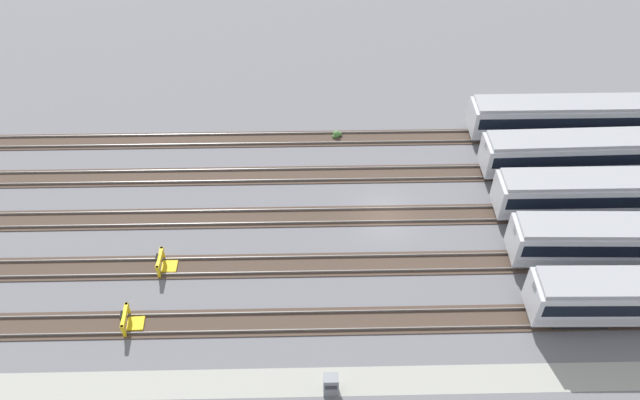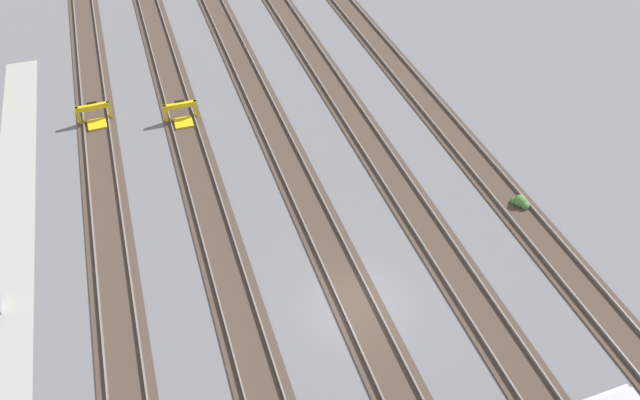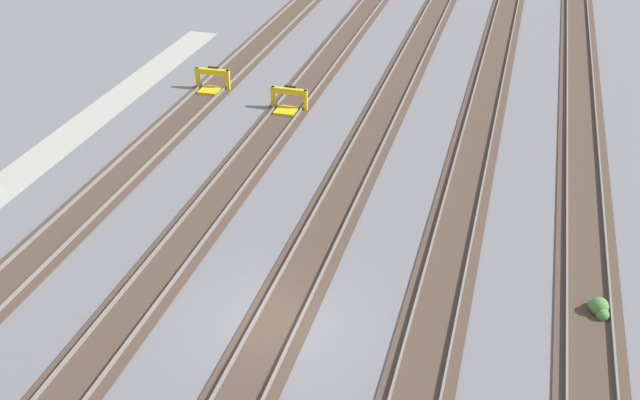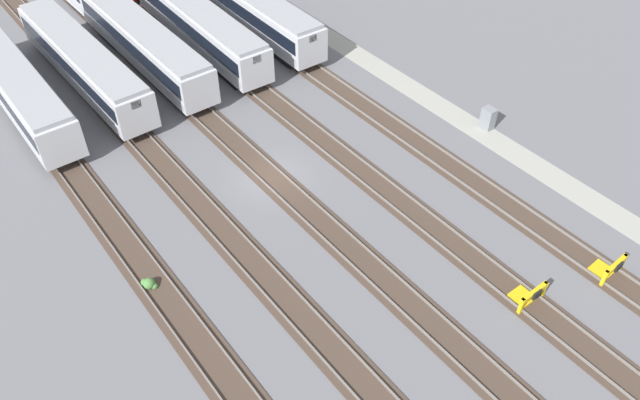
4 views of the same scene
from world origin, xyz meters
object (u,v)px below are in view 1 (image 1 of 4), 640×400
at_px(subway_car_back_row_leftmost, 639,240).
at_px(electrical_cabinet, 331,384).
at_px(bumper_stop_near_inner_track, 164,263).
at_px(weed_clump, 337,134).
at_px(subway_car_front_row_leftmost, 573,117).
at_px(subway_car_back_row_rightmost, 592,153).
at_px(bumper_stop_nearest_track, 130,320).
at_px(subway_car_back_row_centre, 613,193).

height_order(subway_car_back_row_leftmost, electrical_cabinet, subway_car_back_row_leftmost).
relative_size(bumper_stop_near_inner_track, weed_clump, 2.18).
bearing_deg(subway_car_front_row_leftmost, electrical_cabinet, -131.60).
relative_size(subway_car_back_row_leftmost, electrical_cabinet, 11.29).
height_order(subway_car_back_row_leftmost, subway_car_back_row_rightmost, same).
xyz_separation_m(subway_car_front_row_leftmost, weed_clump, (-20.77, 0.29, -1.80)).
bearing_deg(subway_car_back_row_leftmost, weed_clump, 143.96).
height_order(subway_car_back_row_rightmost, bumper_stop_nearest_track, subway_car_back_row_rightmost).
relative_size(bumper_stop_nearest_track, weed_clump, 2.18).
distance_m(subway_car_front_row_leftmost, subway_car_back_row_centre, 9.90).
distance_m(subway_car_front_row_leftmost, bumper_stop_nearest_track, 40.44).
relative_size(subway_car_back_row_leftmost, weed_clump, 19.64).
relative_size(bumper_stop_near_inner_track, electrical_cabinet, 1.25).
bearing_deg(subway_car_back_row_centre, weed_clump, 153.86).
bearing_deg(subway_car_back_row_rightmost, subway_car_back_row_centre, -90.00).
bearing_deg(subway_car_front_row_leftmost, bumper_stop_near_inner_track, -156.21).
xyz_separation_m(electrical_cabinet, weed_clump, (1.38, 25.24, -0.56)).
distance_m(subway_car_back_row_rightmost, electrical_cabinet, 29.83).
bearing_deg(subway_car_back_row_leftmost, subway_car_back_row_rightmost, 90.00).
xyz_separation_m(subway_car_back_row_rightmost, bumper_stop_nearest_track, (-35.22, -14.82, -1.53)).
xyz_separation_m(subway_car_back_row_centre, weed_clump, (-20.77, 10.19, -1.80)).
bearing_deg(subway_car_back_row_centre, bumper_stop_near_inner_track, -171.61).
height_order(bumper_stop_near_inner_track, weed_clump, bumper_stop_near_inner_track).
relative_size(subway_car_front_row_leftmost, subway_car_back_row_centre, 1.00).
bearing_deg(bumper_stop_near_inner_track, weed_clump, 49.44).
distance_m(bumper_stop_nearest_track, weed_clump, 24.77).
distance_m(subway_car_back_row_leftmost, subway_car_back_row_rightmost, 9.82).
xyz_separation_m(subway_car_back_row_centre, subway_car_back_row_rightmost, (0.00, 4.90, 0.00)).
height_order(subway_car_back_row_centre, electrical_cabinet, subway_car_back_row_centre).
height_order(bumper_stop_nearest_track, weed_clump, bumper_stop_nearest_track).
relative_size(subway_car_front_row_leftmost, electrical_cabinet, 11.25).
height_order(bumper_stop_nearest_track, electrical_cabinet, electrical_cabinet).
bearing_deg(bumper_stop_nearest_track, electrical_cabinet, -21.40).
distance_m(subway_car_back_row_centre, weed_clump, 23.20).
xyz_separation_m(subway_car_back_row_centre, bumper_stop_near_inner_track, (-33.75, -4.98, -1.53)).
bearing_deg(weed_clump, subway_car_back_row_leftmost, -36.04).
relative_size(subway_car_front_row_leftmost, bumper_stop_nearest_track, 8.96).
bearing_deg(bumper_stop_nearest_track, weed_clump, 54.31).
distance_m(subway_car_back_row_leftmost, electrical_cabinet, 24.38).
xyz_separation_m(bumper_stop_nearest_track, weed_clump, (14.45, 20.11, -0.27)).
relative_size(subway_car_back_row_rightmost, bumper_stop_near_inner_track, 9.02).
height_order(subway_car_front_row_leftmost, bumper_stop_near_inner_track, subway_car_front_row_leftmost).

